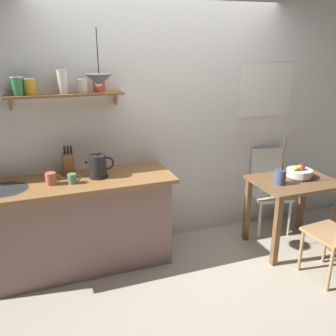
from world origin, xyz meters
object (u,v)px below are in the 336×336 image
(dining_chair_far, at_px, (268,186))
(twig_vase, at_px, (280,176))
(pendant_lamp, at_px, (99,80))
(knife_block, at_px, (69,163))
(coffee_mug_by_sink, at_px, (51,179))
(fruit_bowl, at_px, (299,172))
(electric_kettle, at_px, (98,166))
(dining_table, at_px, (293,193))
(coffee_mug_spare, at_px, (73,179))

(dining_chair_far, distance_m, twig_vase, 0.65)
(dining_chair_far, height_order, pendant_lamp, pendant_lamp)
(knife_block, distance_m, coffee_mug_by_sink, 0.28)
(fruit_bowl, distance_m, electric_kettle, 2.08)
(dining_table, height_order, knife_block, knife_block)
(twig_vase, xyz_separation_m, electric_kettle, (-1.73, 0.39, 0.18))
(twig_vase, bearing_deg, dining_chair_far, 64.38)
(dining_table, bearing_deg, dining_chair_far, 87.15)
(twig_vase, height_order, electric_kettle, twig_vase)
(knife_block, bearing_deg, twig_vase, -15.75)
(coffee_mug_spare, bearing_deg, fruit_bowl, -5.27)
(electric_kettle, height_order, coffee_mug_by_sink, electric_kettle)
(knife_block, height_order, coffee_mug_spare, knife_block)
(dining_chair_far, xyz_separation_m, fruit_bowl, (0.07, -0.41, 0.30))
(coffee_mug_spare, bearing_deg, coffee_mug_by_sink, 167.80)
(fruit_bowl, distance_m, pendant_lamp, 2.25)
(fruit_bowl, xyz_separation_m, twig_vase, (-0.31, -0.09, 0.03))
(coffee_mug_spare, bearing_deg, twig_vase, -8.76)
(knife_block, xyz_separation_m, coffee_mug_spare, (0.00, -0.25, -0.07))
(fruit_bowl, bearing_deg, pendant_lamp, 175.24)
(fruit_bowl, distance_m, coffee_mug_spare, 2.31)
(coffee_mug_by_sink, bearing_deg, twig_vase, -9.05)
(electric_kettle, relative_size, coffee_mug_by_sink, 1.92)
(dining_table, xyz_separation_m, knife_block, (-2.20, 0.52, 0.42))
(knife_block, distance_m, coffee_mug_spare, 0.26)
(twig_vase, bearing_deg, dining_table, 10.00)
(twig_vase, height_order, coffee_mug_spare, twig_vase)
(fruit_bowl, distance_m, knife_block, 2.35)
(dining_chair_far, xyz_separation_m, coffee_mug_spare, (-2.22, -0.20, 0.45))
(coffee_mug_spare, bearing_deg, dining_table, -6.92)
(fruit_bowl, height_order, coffee_mug_spare, coffee_mug_spare)
(dining_table, distance_m, twig_vase, 0.32)
(dining_table, height_order, pendant_lamp, pendant_lamp)
(dining_chair_far, xyz_separation_m, pendant_lamp, (-1.94, -0.24, 1.30))
(fruit_bowl, relative_size, coffee_mug_by_sink, 1.93)
(fruit_bowl, relative_size, electric_kettle, 1.00)
(dining_table, distance_m, electric_kettle, 2.02)
(dining_table, relative_size, electric_kettle, 3.16)
(dining_chair_far, bearing_deg, knife_block, 178.54)
(coffee_mug_spare, relative_size, pendant_lamp, 0.25)
(dining_chair_far, bearing_deg, dining_table, -92.85)
(coffee_mug_by_sink, relative_size, coffee_mug_spare, 1.19)
(dining_table, distance_m, dining_chair_far, 0.47)
(fruit_bowl, bearing_deg, coffee_mug_by_sink, 174.22)
(twig_vase, distance_m, knife_block, 2.07)
(knife_block, bearing_deg, pendant_lamp, -46.59)
(fruit_bowl, height_order, knife_block, knife_block)
(fruit_bowl, height_order, twig_vase, twig_vase)
(dining_chair_far, relative_size, pendant_lamp, 2.05)
(electric_kettle, height_order, knife_block, knife_block)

